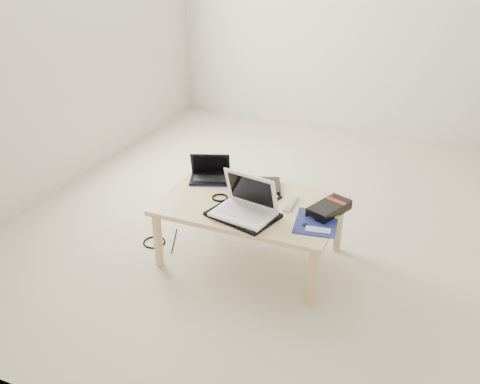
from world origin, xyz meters
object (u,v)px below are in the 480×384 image
at_px(coffee_table, 250,209).
at_px(gpu_box, 329,209).
at_px(white_laptop, 246,206).
at_px(netbook, 210,174).

height_order(coffee_table, gpu_box, gpu_box).
bearing_deg(white_laptop, coffee_table, 102.47).
bearing_deg(coffee_table, white_laptop, -77.53).
bearing_deg(coffee_table, netbook, 151.67).
distance_m(coffee_table, gpu_box, 0.49).
height_order(coffee_table, white_laptop, white_laptop).
bearing_deg(gpu_box, coffee_table, -172.42).
bearing_deg(netbook, white_laptop, -41.75).
bearing_deg(white_laptop, netbook, 138.25).
height_order(netbook, gpu_box, netbook).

